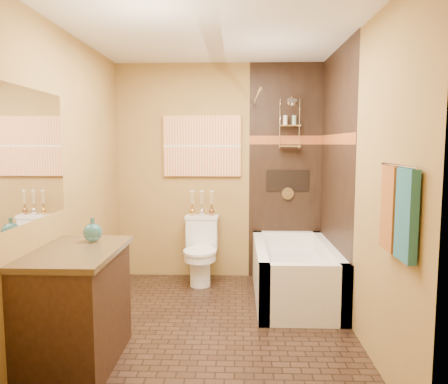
{
  "coord_description": "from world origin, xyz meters",
  "views": [
    {
      "loc": [
        0.22,
        -3.61,
        1.57
      ],
      "look_at": [
        0.09,
        0.4,
        1.13
      ],
      "focal_mm": 35.0,
      "sensor_mm": 36.0,
      "label": 1
    }
  ],
  "objects_px": {
    "toilet": "(201,250)",
    "vanity": "(76,307)",
    "bathtub": "(294,277)",
    "sunset_painting": "(202,146)"
  },
  "relations": [
    {
      "from": "vanity",
      "to": "bathtub",
      "type": "bearing_deg",
      "value": 39.27
    },
    {
      "from": "toilet",
      "to": "vanity",
      "type": "relative_size",
      "value": 0.79
    },
    {
      "from": "sunset_painting",
      "to": "vanity",
      "type": "relative_size",
      "value": 0.95
    },
    {
      "from": "bathtub",
      "to": "toilet",
      "type": "relative_size",
      "value": 2.01
    },
    {
      "from": "toilet",
      "to": "vanity",
      "type": "distance_m",
      "value": 2.02
    },
    {
      "from": "sunset_painting",
      "to": "vanity",
      "type": "bearing_deg",
      "value": -108.79
    },
    {
      "from": "vanity",
      "to": "sunset_painting",
      "type": "bearing_deg",
      "value": 71.24
    },
    {
      "from": "toilet",
      "to": "bathtub",
      "type": "bearing_deg",
      "value": -21.88
    },
    {
      "from": "sunset_painting",
      "to": "bathtub",
      "type": "bearing_deg",
      "value": -35.98
    },
    {
      "from": "sunset_painting",
      "to": "vanity",
      "type": "height_order",
      "value": "sunset_painting"
    }
  ]
}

